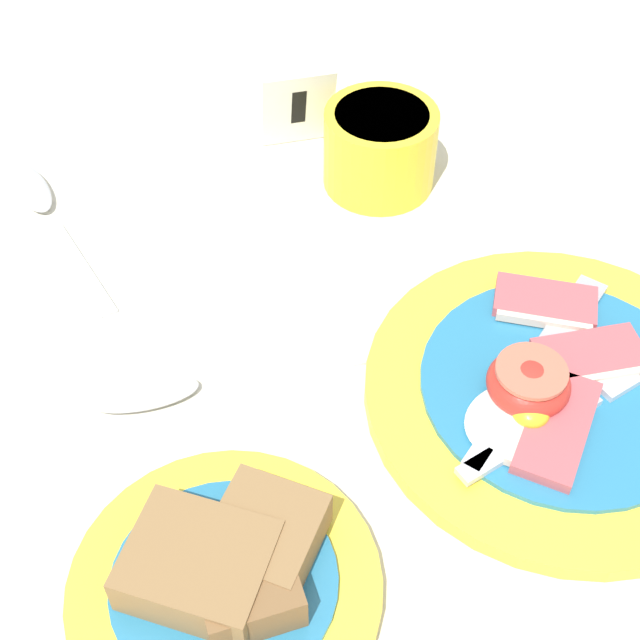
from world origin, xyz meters
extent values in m
plane|color=beige|center=(0.00, 0.00, 0.00)|extent=(3.00, 3.00, 0.00)
cylinder|color=yellow|center=(0.07, -0.02, 0.01)|extent=(0.25, 0.25, 0.01)
cylinder|color=teal|center=(0.07, -0.02, 0.01)|extent=(0.18, 0.18, 0.00)
cube|color=#BC5156|center=(0.10, 0.04, 0.02)|extent=(0.08, 0.07, 0.01)
cube|color=beige|center=(0.09, 0.03, 0.02)|extent=(0.06, 0.05, 0.01)
cube|color=#BC5156|center=(0.04, -0.05, 0.02)|extent=(0.09, 0.08, 0.01)
cube|color=beige|center=(0.03, -0.03, 0.02)|extent=(0.06, 0.06, 0.01)
cube|color=#BC5156|center=(0.10, -0.01, 0.02)|extent=(0.08, 0.05, 0.01)
cube|color=beige|center=(0.09, -0.02, 0.02)|extent=(0.07, 0.03, 0.01)
ellipsoid|color=red|center=(0.04, -0.02, 0.03)|extent=(0.05, 0.05, 0.03)
cylinder|color=#DB664C|center=(0.04, -0.02, 0.04)|extent=(0.04, 0.04, 0.00)
ellipsoid|color=white|center=(0.03, -0.03, 0.02)|extent=(0.07, 0.06, 0.01)
ellipsoid|color=yellow|center=(0.03, -0.03, 0.03)|extent=(0.02, 0.02, 0.01)
cube|color=silver|center=(0.03, -0.04, 0.02)|extent=(0.11, 0.03, 0.00)
cube|color=silver|center=(0.10, -0.03, 0.02)|extent=(0.03, 0.02, 0.00)
cube|color=silver|center=(0.03, -0.02, 0.02)|extent=(0.10, 0.07, 0.00)
cube|color=#9EA0A5|center=(0.11, 0.03, 0.02)|extent=(0.08, 0.06, 0.00)
cylinder|color=yellow|center=(-0.17, -0.06, 0.01)|extent=(0.17, 0.17, 0.01)
cylinder|color=teal|center=(-0.17, -0.06, 0.01)|extent=(0.12, 0.12, 0.00)
cube|color=olive|center=(-0.14, -0.05, 0.03)|extent=(0.08, 0.08, 0.03)
cube|color=olive|center=(-0.18, -0.05, 0.03)|extent=(0.10, 0.10, 0.03)
cube|color=brown|center=(-0.16, -0.07, 0.03)|extent=(0.06, 0.06, 0.03)
cylinder|color=yellow|center=(0.06, 0.23, 0.03)|extent=(0.09, 0.09, 0.07)
cylinder|color=white|center=(0.06, 0.23, 0.06)|extent=(0.07, 0.07, 0.01)
cube|color=white|center=(0.02, 0.30, 0.04)|extent=(0.06, 0.03, 0.07)
cube|color=white|center=(0.02, 0.32, 0.04)|extent=(0.06, 0.03, 0.07)
cube|color=black|center=(0.02, 0.29, 0.04)|extent=(0.01, 0.01, 0.04)
cube|color=silver|center=(-0.07, 0.07, 0.00)|extent=(0.11, 0.03, 0.01)
ellipsoid|color=silver|center=(-0.17, 0.09, 0.01)|extent=(0.07, 0.04, 0.01)
cube|color=silver|center=(-0.18, 0.22, 0.00)|extent=(0.03, 0.11, 0.01)
ellipsoid|color=silver|center=(-0.20, 0.33, 0.01)|extent=(0.04, 0.07, 0.01)
camera|label=1|loc=(-0.21, -0.27, 0.46)|focal=50.00mm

